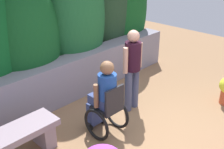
# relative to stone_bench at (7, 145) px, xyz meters

# --- Properties ---
(ground_plane) EXTENTS (12.48, 12.48, 0.00)m
(ground_plane) POSITION_rel_stone_bench_xyz_m (1.98, -1.16, -0.34)
(ground_plane) COLOR #8F6A49
(stone_retaining_wall) EXTENTS (5.51, 0.44, 0.87)m
(stone_retaining_wall) POSITION_rel_stone_bench_xyz_m (1.98, 0.93, 0.10)
(stone_retaining_wall) COLOR gray
(stone_retaining_wall) RESTS_ON ground
(hedge_backdrop) EXTENTS (6.15, 1.20, 3.27)m
(hedge_backdrop) POSITION_rel_stone_bench_xyz_m (2.04, 1.49, 1.13)
(hedge_backdrop) COLOR #36772C
(hedge_backdrop) RESTS_ON ground
(stone_bench) EXTENTS (1.56, 0.47, 0.51)m
(stone_bench) POSITION_rel_stone_bench_xyz_m (0.00, 0.00, 0.00)
(stone_bench) COLOR gray
(stone_bench) RESTS_ON ground
(person_in_wheelchair) EXTENTS (0.53, 0.66, 1.33)m
(person_in_wheelchair) POSITION_rel_stone_bench_xyz_m (1.51, -0.47, 0.28)
(person_in_wheelchair) COLOR black
(person_in_wheelchair) RESTS_ON ground
(person_standing_companion) EXTENTS (0.49, 0.30, 1.58)m
(person_standing_companion) POSITION_rel_stone_bench_xyz_m (2.40, -0.29, 0.57)
(person_standing_companion) COLOR #434967
(person_standing_companion) RESTS_ON ground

